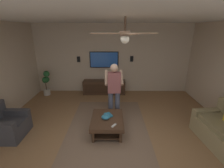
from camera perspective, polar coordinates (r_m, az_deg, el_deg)
name	(u,v)px	position (r m, az deg, el deg)	size (l,w,h in m)	color
ground_plane	(112,142)	(3.98, 0.17, -20.24)	(8.01, 8.01, 0.00)	olive
wall_back_tv	(113,59)	(6.57, 0.26, 8.96)	(0.10, 6.45, 2.75)	#C6B299
ceiling_slab	(113,13)	(3.10, 0.22, 24.26)	(6.88, 6.45, 0.10)	white
area_rug	(108,127)	(4.48, -1.56, -15.13)	(3.11, 2.09, 0.01)	#7A604C
armchair	(6,126)	(4.79, -33.79, -12.43)	(0.80, 0.81, 0.82)	#38383D
coffee_table	(107,122)	(4.16, -1.69, -13.37)	(1.00, 0.80, 0.40)	#422B1C
media_console	(104,87)	(6.55, -2.81, -1.10)	(0.45, 1.70, 0.55)	#422B1C
tv	(104,60)	(6.49, -2.86, 8.70)	(0.05, 1.16, 0.65)	black
person_standing	(114,88)	(4.53, 0.76, -1.51)	(0.55, 0.55, 1.64)	#4C5166
potted_plant_tall	(46,82)	(6.89, -22.51, 0.73)	(0.34, 0.33, 0.98)	#B7B2A8
bowl	(106,117)	(4.06, -2.27, -11.71)	(0.22, 0.22, 0.10)	teal
remote_white	(114,125)	(3.80, 0.68, -14.66)	(0.15, 0.04, 0.02)	white
book	(108,115)	(4.20, -1.34, -11.06)	(0.22, 0.16, 0.04)	teal
vase_round	(111,78)	(6.38, -0.19, 2.02)	(0.22, 0.22, 0.22)	red
wall_speaker_left	(132,59)	(6.54, 7.08, 8.97)	(0.06, 0.12, 0.22)	black
wall_speaker_right	(79,59)	(6.64, -11.91, 8.69)	(0.06, 0.12, 0.22)	black
ceiling_fan	(125,35)	(2.96, 4.66, 17.11)	(1.20, 1.20, 0.46)	#4C3828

